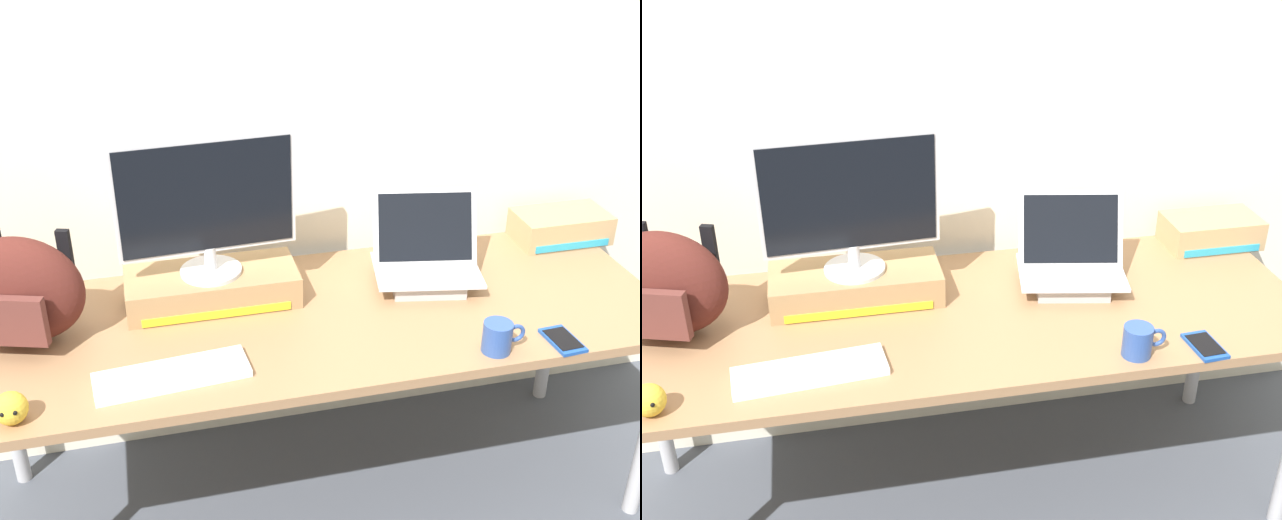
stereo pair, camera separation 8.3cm
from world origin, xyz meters
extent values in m
plane|color=#474C56|center=(0.00, 0.00, 0.00)|extent=(20.00, 20.00, 0.00)
cube|color=silver|center=(0.00, 0.48, 1.30)|extent=(7.00, 0.10, 2.60)
cube|color=#99704C|center=(0.00, 0.00, 0.70)|extent=(2.08, 0.75, 0.03)
cylinder|color=#B2B2B7|center=(-0.98, 0.32, 0.34)|extent=(0.05, 0.05, 0.69)
cylinder|color=#B2B2B7|center=(0.98, 0.32, 0.34)|extent=(0.05, 0.05, 0.69)
cube|color=#9E7A51|center=(-0.30, 0.15, 0.77)|extent=(0.51, 0.22, 0.10)
cube|color=yellow|center=(-0.30, 0.04, 0.73)|extent=(0.44, 0.00, 0.02)
cylinder|color=silver|center=(-0.30, 0.15, 0.82)|extent=(0.18, 0.18, 0.01)
cylinder|color=silver|center=(-0.30, 0.15, 0.86)|extent=(0.04, 0.04, 0.07)
cube|color=silver|center=(-0.30, 0.15, 1.06)|extent=(0.52, 0.05, 0.35)
cube|color=black|center=(-0.30, 0.14, 1.06)|extent=(0.50, 0.03, 0.32)
cube|color=#ADADB2|center=(0.36, 0.09, 0.74)|extent=(0.25, 0.24, 0.05)
cube|color=silver|center=(0.36, 0.09, 0.77)|extent=(0.37, 0.30, 0.01)
cube|color=#B7B7BC|center=(0.37, 0.10, 0.78)|extent=(0.31, 0.18, 0.00)
cube|color=silver|center=(0.38, 0.16, 0.89)|extent=(0.34, 0.17, 0.22)
cube|color=black|center=(0.38, 0.15, 0.89)|extent=(0.31, 0.14, 0.19)
cube|color=white|center=(-0.45, -0.22, 0.73)|extent=(0.41, 0.16, 0.02)
cube|color=silver|center=(-0.45, -0.22, 0.74)|extent=(0.39, 0.14, 0.00)
ellipsoid|color=#4C1E19|center=(-0.83, 0.07, 0.87)|extent=(0.40, 0.29, 0.31)
cube|color=brown|center=(-0.86, -0.03, 0.84)|extent=(0.21, 0.09, 0.14)
cube|color=black|center=(-0.89, 0.20, 0.89)|extent=(0.04, 0.03, 0.24)
cube|color=black|center=(-0.70, 0.14, 0.89)|extent=(0.04, 0.03, 0.24)
cylinder|color=#2D4C93|center=(0.42, -0.30, 0.76)|extent=(0.08, 0.08, 0.09)
torus|color=#2D4C93|center=(0.48, -0.30, 0.77)|extent=(0.06, 0.01, 0.06)
cube|color=#19479E|center=(0.62, -0.31, 0.72)|extent=(0.09, 0.14, 0.01)
cube|color=black|center=(0.62, -0.31, 0.73)|extent=(0.08, 0.11, 0.00)
sphere|color=gold|center=(-0.84, -0.30, 0.76)|extent=(0.08, 0.08, 0.08)
sphere|color=black|center=(-0.83, -0.34, 0.77)|extent=(0.01, 0.01, 0.01)
cube|color=tan|center=(0.93, 0.28, 0.77)|extent=(0.32, 0.18, 0.10)
cube|color=#2899BC|center=(0.93, 0.19, 0.73)|extent=(0.27, 0.00, 0.02)
camera|label=1|loc=(-0.48, -1.96, 1.98)|focal=44.97mm
camera|label=2|loc=(-0.40, -1.98, 1.98)|focal=44.97mm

